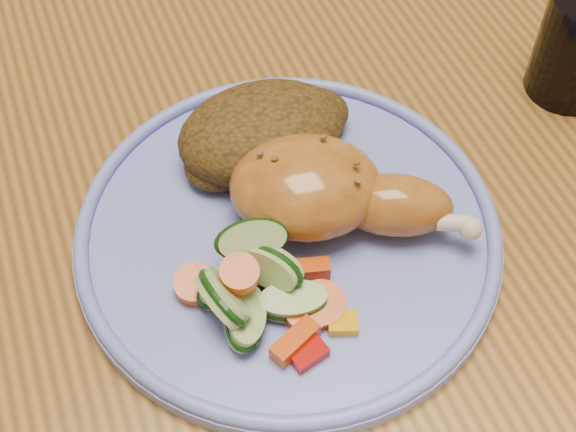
{
  "coord_description": "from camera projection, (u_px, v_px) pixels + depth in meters",
  "views": [
    {
      "loc": [
        -0.19,
        -0.44,
        1.2
      ],
      "look_at": [
        -0.07,
        -0.14,
        0.78
      ],
      "focal_mm": 50.0,
      "sensor_mm": 36.0,
      "label": 1
    }
  ],
  "objects": [
    {
      "name": "rice_pilaf",
      "position": [
        265.0,
        132.0,
        0.57
      ],
      "size": [
        0.13,
        0.09,
        0.05
      ],
      "color": "#4F3713",
      "rests_on": "plate"
    },
    {
      "name": "plate_rim",
      "position": [
        288.0,
        225.0,
        0.54
      ],
      "size": [
        0.29,
        0.29,
        0.01
      ],
      "primitive_type": "torus",
      "color": "#6C7BD8",
      "rests_on": "plate"
    },
    {
      "name": "plate",
      "position": [
        288.0,
        234.0,
        0.55
      ],
      "size": [
        0.29,
        0.29,
        0.01
      ],
      "primitive_type": "cylinder",
      "color": "#6C7BD8",
      "rests_on": "dining_table"
    },
    {
      "name": "vegetable_pile",
      "position": [
        259.0,
        289.0,
        0.5
      ],
      "size": [
        0.1,
        0.11,
        0.05
      ],
      "color": "#A50A05",
      "rests_on": "plate"
    },
    {
      "name": "dining_table",
      "position": [
        305.0,
        149.0,
        0.72
      ],
      "size": [
        0.9,
        1.4,
        0.75
      ],
      "color": "#8F6026",
      "rests_on": "ground"
    },
    {
      "name": "chicken_leg",
      "position": [
        327.0,
        191.0,
        0.53
      ],
      "size": [
        0.16,
        0.13,
        0.05
      ],
      "color": "#AE6924",
      "rests_on": "plate"
    }
  ]
}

